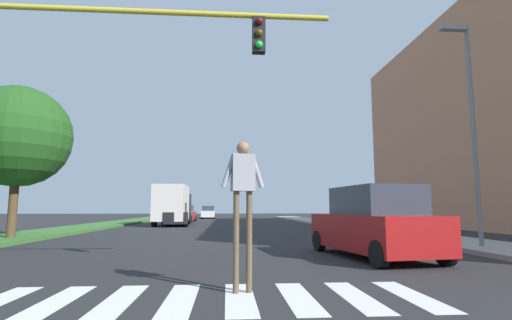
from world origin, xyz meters
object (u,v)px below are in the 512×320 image
Objects in this scene: street_lamp_right at (469,112)px; truck_box_delivery at (173,205)px; sedan_far_horizon at (208,213)px; tree_far at (18,137)px; pedestrian_performer at (243,190)px; sedan_distant at (184,214)px; suv_crossing at (373,224)px; sedan_midblock at (176,215)px.

truck_box_delivery is at bearing 123.37° from street_lamp_right.
sedan_far_horizon is at bearing 105.14° from street_lamp_right.
tree_far is 34.79m from sedan_far_horizon.
tree_far is at bearing 131.22° from pedestrian_performer.
pedestrian_performer reaches higher than sedan_distant.
tree_far is at bearing -109.30° from truck_box_delivery.
suv_crossing is (13.16, -6.47, -3.52)m from tree_far.
sedan_midblock is at bearing 99.90° from pedestrian_performer.
sedan_midblock is (-4.10, 23.48, -0.85)m from pedestrian_performer.
truck_box_delivery is (-0.07, -7.87, 0.86)m from sedan_distant.
tree_far is 0.87× the size of street_lamp_right.
street_lamp_right reaches higher than sedan_distant.
sedan_midblock is 8.76m from sedan_distant.
sedan_far_horizon is at bearing 99.18° from suv_crossing.
tree_far reaches higher than suv_crossing.
sedan_midblock reaches higher than sedan_distant.
street_lamp_right is 1.56× the size of suv_crossing.
pedestrian_performer is at bearing -79.50° from truck_box_delivery.
sedan_distant is (-8.29, 28.07, -0.15)m from suv_crossing.
street_lamp_right reaches higher than sedan_far_horizon.
pedestrian_performer is 24.78m from truck_box_delivery.
pedestrian_performer is 0.54× the size of sedan_far_horizon.
sedan_far_horizon is at bearing 86.18° from sedan_midblock.
suv_crossing is 20.88m from sedan_midblock.
sedan_far_horizon is (-10.56, 39.02, -3.83)m from street_lamp_right.
pedestrian_performer is 0.40× the size of truck_box_delivery.
sedan_far_horizon is 20.32m from truck_box_delivery.
street_lamp_right is 1.63× the size of sedan_far_horizon.
pedestrian_performer is at bearing -144.72° from street_lamp_right.
street_lamp_right is 5.62m from suv_crossing.
suv_crossing is 1.06× the size of sedan_distant.
pedestrian_performer is at bearing -132.66° from suv_crossing.
suv_crossing reaches higher than sedan_far_horizon.
pedestrian_performer is 0.56× the size of sedan_midblock.
sedan_distant is (-4.45, 32.24, -0.88)m from pedestrian_performer.
sedan_midblock is at bearing -64.86° from truck_box_delivery.
suv_crossing is 1.09× the size of sedan_midblock.
suv_crossing is at bearing -80.82° from sedan_far_horizon.
sedan_distant is (4.87, 21.60, -3.68)m from tree_far.
tree_far is 14.82m from truck_box_delivery.
suv_crossing is at bearing 47.34° from pedestrian_performer.
suv_crossing reaches higher than sedan_distant.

